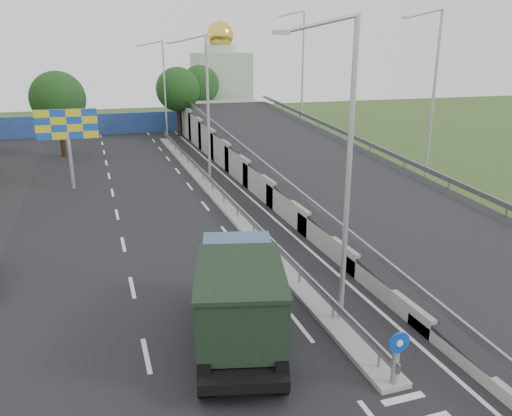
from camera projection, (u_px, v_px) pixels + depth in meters
name	position (u px, v px, depth m)	size (l,w,h in m)	color
road_surface	(179.00, 214.00, 29.43)	(26.00, 90.00, 0.04)	black
median	(213.00, 191.00, 33.92)	(1.00, 44.00, 0.20)	gray
overpass_ramp	(314.00, 160.00, 35.68)	(10.00, 50.00, 3.50)	gray
median_guardrail	(212.00, 182.00, 33.73)	(0.09, 44.00, 0.71)	gray
sign_bollard	(396.00, 358.00, 13.88)	(0.64, 0.23, 1.67)	black
lamp_post_near	(344.00, 162.00, 15.94)	(2.74, 0.18, 10.08)	#B2B5B7
lamp_post_mid	(205.00, 103.00, 34.05)	(2.74, 0.18, 10.08)	#B2B5B7
lamp_post_far	(163.00, 85.00, 52.16)	(2.74, 0.18, 10.08)	#B2B5B7
blue_wall	(122.00, 123.00, 57.75)	(30.00, 0.50, 2.40)	#2A369A
church	(221.00, 81.00, 67.96)	(7.00, 7.00, 13.80)	#B2CCAD
billboard	(67.00, 129.00, 33.62)	(4.00, 0.24, 5.50)	#B2B5B7
tree_left_mid	(58.00, 99.00, 43.89)	(4.80, 4.80, 7.60)	black
tree_median_far	(178.00, 90.00, 54.73)	(4.80, 4.80, 7.60)	black
tree_ramp_far	(200.00, 85.00, 62.27)	(4.80, 4.80, 7.60)	black
dump_truck	(239.00, 296.00, 16.08)	(4.07, 7.17, 2.98)	black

